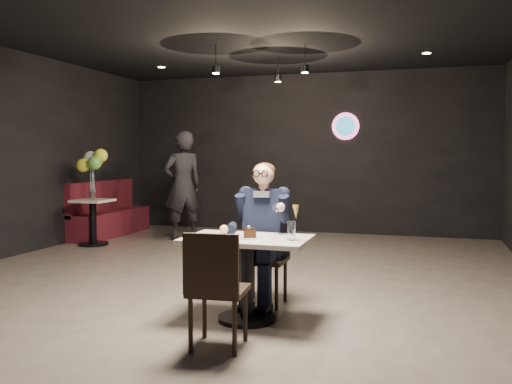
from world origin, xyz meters
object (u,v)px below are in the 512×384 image
(chair_near, at_px, (219,288))
(seated_man, at_px, (264,232))
(booth_bench, at_px, (111,208))
(passerby, at_px, (183,186))
(main_table, at_px, (247,279))
(chair_far, at_px, (264,258))
(side_table, at_px, (93,224))
(balloon_vase, at_px, (92,194))
(sundae_glass, at_px, (291,231))

(chair_near, height_order, seated_man, seated_man)
(booth_bench, height_order, passerby, passerby)
(main_table, relative_size, chair_far, 1.20)
(main_table, bearing_deg, chair_far, 90.00)
(side_table, distance_m, balloon_vase, 0.49)
(booth_bench, distance_m, side_table, 1.06)
(sundae_glass, distance_m, side_table, 5.15)
(chair_far, bearing_deg, main_table, -90.00)
(seated_man, distance_m, booth_bench, 5.31)
(chair_far, distance_m, booth_bench, 5.30)
(main_table, distance_m, passerby, 4.77)
(seated_man, distance_m, passerby, 4.29)
(chair_near, distance_m, sundae_glass, 0.87)
(chair_far, xyz_separation_m, seated_man, (0.00, 0.00, 0.26))
(seated_man, relative_size, passerby, 0.77)
(booth_bench, xyz_separation_m, side_table, (0.30, -1.00, -0.16))
(chair_near, bearing_deg, main_table, 85.08)
(main_table, bearing_deg, passerby, 121.70)
(sundae_glass, bearing_deg, chair_far, 125.13)
(chair_near, relative_size, balloon_vase, 5.61)
(chair_far, relative_size, seated_man, 0.64)
(booth_bench, bearing_deg, main_table, -45.87)
(booth_bench, bearing_deg, sundae_glass, -43.28)
(balloon_vase, relative_size, passerby, 0.09)
(main_table, distance_m, side_table, 4.78)
(seated_man, xyz_separation_m, sundae_glass, (0.41, -0.58, 0.11))
(chair_far, bearing_deg, side_table, 145.33)
(passerby, bearing_deg, chair_far, 81.30)
(seated_man, bearing_deg, booth_bench, 138.27)
(sundae_glass, bearing_deg, seated_man, 125.13)
(chair_far, height_order, chair_near, same)
(sundae_glass, relative_size, passerby, 0.09)
(side_table, bearing_deg, sundae_glass, -37.43)
(chair_near, relative_size, side_table, 1.34)
(side_table, bearing_deg, balloon_vase, -90.00)
(balloon_vase, bearing_deg, seated_man, -34.67)
(chair_near, xyz_separation_m, passerby, (-2.49, 4.73, 0.48))
(chair_near, distance_m, booth_bench, 6.21)
(chair_near, height_order, side_table, chair_near)
(chair_near, relative_size, passerby, 0.49)
(main_table, bearing_deg, booth_bench, 134.13)
(sundae_glass, xyz_separation_m, side_table, (-4.07, 3.11, -0.49))
(seated_man, height_order, side_table, seated_man)
(main_table, xyz_separation_m, passerby, (-2.49, 4.03, 0.56))
(main_table, xyz_separation_m, side_table, (-3.66, 3.08, -0.03))
(seated_man, height_order, booth_bench, seated_man)
(sundae_glass, relative_size, balloon_vase, 0.99)
(chair_far, xyz_separation_m, balloon_vase, (-3.66, 2.53, 0.37))
(sundae_glass, distance_m, booth_bench, 6.01)
(booth_bench, distance_m, passerby, 1.53)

